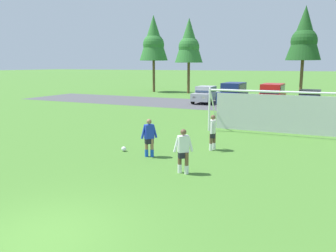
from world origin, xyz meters
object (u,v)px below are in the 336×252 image
soccer_goal (275,111)px  parked_car_slot_center_left (272,95)px  player_striker_near (213,132)px  parked_car_slot_center (310,100)px  soccer_ball (124,149)px  player_midfield_center (149,138)px  parked_car_slot_far_left (206,94)px  player_defender_far (183,151)px  parked_car_slot_left (233,93)px

soccer_goal → parked_car_slot_center_left: soccer_goal is taller
player_striker_near → parked_car_slot_center_left: bearing=89.7°
soccer_goal → parked_car_slot_center: soccer_goal is taller
soccer_ball → player_midfield_center: (1.49, -0.31, 0.71)m
parked_car_slot_center_left → parked_car_slot_far_left: bearing=173.1°
parked_car_slot_far_left → parked_car_slot_center: same height
soccer_goal → player_defender_far: bearing=-102.2°
soccer_goal → parked_car_slot_center_left: size_ratio=1.61×
player_midfield_center → parked_car_slot_far_left: bearing=102.4°
parked_car_slot_center_left → parked_car_slot_center: size_ratio=1.10×
soccer_ball → parked_car_slot_far_left: 20.45m
player_midfield_center → parked_car_slot_center: bearing=74.4°
player_defender_far → parked_car_slot_center_left: bearing=89.9°
soccer_ball → player_midfield_center: size_ratio=0.13×
player_striker_near → player_midfield_center: size_ratio=1.00×
player_defender_far → parked_car_slot_center: parked_car_slot_center is taller
player_striker_near → parked_car_slot_left: size_ratio=0.35×
soccer_goal → parked_car_slot_center: size_ratio=1.77×
player_striker_near → parked_car_slot_center_left: parked_car_slot_center_left is taller
soccer_ball → player_striker_near: player_striker_near is taller
parked_car_slot_center → player_striker_near: bearing=-101.0°
player_striker_near → soccer_ball: bearing=-151.4°
parked_car_slot_center_left → player_striker_near: bearing=-90.3°
player_striker_near → player_defender_far: size_ratio=1.00×
player_midfield_center → parked_car_slot_center_left: parked_car_slot_center_left is taller
parked_car_slot_far_left → soccer_goal: bearing=-56.5°
soccer_goal → player_midfield_center: (-4.12, -7.51, -0.47)m
player_striker_near → parked_car_slot_far_left: size_ratio=0.39×
parked_car_slot_far_left → parked_car_slot_center_left: bearing=-6.9°
soccer_goal → parked_car_slot_far_left: soccer_goal is taller
soccer_goal → player_defender_far: soccer_goal is taller
parked_car_slot_center → soccer_ball: bearing=-109.9°
soccer_ball → parked_car_slot_far_left: parked_car_slot_far_left is taller
player_defender_far → parked_car_slot_far_left: size_ratio=0.39×
parked_car_slot_far_left → parked_car_slot_left: parked_car_slot_left is taller
player_defender_far → player_striker_near: bearing=91.2°
player_midfield_center → player_striker_near: bearing=47.2°
player_defender_far → parked_car_slot_far_left: 22.97m
parked_car_slot_far_left → parked_car_slot_center_left: parked_car_slot_center_left is taller
player_midfield_center → player_defender_far: bearing=-33.8°
player_midfield_center → parked_car_slot_center: size_ratio=0.39×
soccer_ball → player_striker_near: size_ratio=0.13×
soccer_ball → parked_car_slot_left: size_ratio=0.05×
soccer_goal → parked_car_slot_center: bearing=83.8°
parked_car_slot_left → soccer_goal: bearing=-65.9°
player_defender_far → parked_car_slot_center_left: parked_car_slot_center_left is taller
parked_car_slot_far_left → parked_car_slot_center: bearing=-6.5°
soccer_ball → player_defender_far: 4.13m
parked_car_slot_far_left → parked_car_slot_center: 9.98m
player_striker_near → parked_car_slot_center: bearing=79.0°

